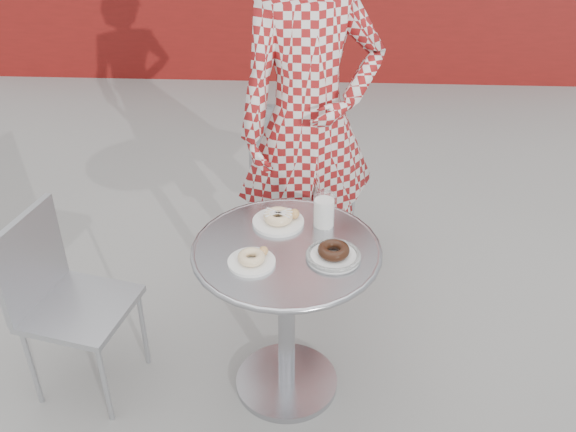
{
  "coord_description": "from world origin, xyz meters",
  "views": [
    {
      "loc": [
        0.11,
        -1.87,
        2.07
      ],
      "look_at": [
        0.01,
        0.15,
        0.78
      ],
      "focal_mm": 40.0,
      "sensor_mm": 36.0,
      "label": 1
    }
  ],
  "objects_px": {
    "bistro_table": "(286,285)",
    "chair_far": "(307,211)",
    "chair_left": "(85,338)",
    "plate_far": "(279,219)",
    "plate_near": "(252,259)",
    "milk_cup": "(324,211)",
    "seated_person": "(309,122)",
    "plate_checker": "(333,254)"
  },
  "relations": [
    {
      "from": "plate_near",
      "to": "bistro_table",
      "type": "bearing_deg",
      "value": 40.48
    },
    {
      "from": "chair_left",
      "to": "plate_far",
      "type": "xyz_separation_m",
      "value": [
        0.79,
        0.18,
        0.49
      ]
    },
    {
      "from": "chair_left",
      "to": "plate_far",
      "type": "distance_m",
      "value": 0.94
    },
    {
      "from": "bistro_table",
      "to": "seated_person",
      "type": "bearing_deg",
      "value": 84.35
    },
    {
      "from": "plate_far",
      "to": "chair_left",
      "type": "bearing_deg",
      "value": -166.95
    },
    {
      "from": "plate_near",
      "to": "chair_far",
      "type": "bearing_deg",
      "value": 80.31
    },
    {
      "from": "chair_left",
      "to": "seated_person",
      "type": "bearing_deg",
      "value": -38.96
    },
    {
      "from": "seated_person",
      "to": "plate_near",
      "type": "height_order",
      "value": "seated_person"
    },
    {
      "from": "milk_cup",
      "to": "plate_checker",
      "type": "bearing_deg",
      "value": -80.45
    },
    {
      "from": "chair_far",
      "to": "plate_far",
      "type": "xyz_separation_m",
      "value": [
        -0.1,
        -0.76,
        0.44
      ]
    },
    {
      "from": "seated_person",
      "to": "plate_far",
      "type": "bearing_deg",
      "value": -120.9
    },
    {
      "from": "seated_person",
      "to": "plate_near",
      "type": "xyz_separation_m",
      "value": [
        -0.18,
        -0.77,
        -0.18
      ]
    },
    {
      "from": "plate_near",
      "to": "milk_cup",
      "type": "distance_m",
      "value": 0.36
    },
    {
      "from": "chair_far",
      "to": "plate_near",
      "type": "height_order",
      "value": "chair_far"
    },
    {
      "from": "seated_person",
      "to": "plate_near",
      "type": "distance_m",
      "value": 0.81
    },
    {
      "from": "bistro_table",
      "to": "plate_checker",
      "type": "xyz_separation_m",
      "value": [
        0.17,
        -0.05,
        0.19
      ]
    },
    {
      "from": "chair_far",
      "to": "seated_person",
      "type": "height_order",
      "value": "seated_person"
    },
    {
      "from": "chair_left",
      "to": "milk_cup",
      "type": "bearing_deg",
      "value": -66.18
    },
    {
      "from": "bistro_table",
      "to": "plate_checker",
      "type": "distance_m",
      "value": 0.26
    },
    {
      "from": "bistro_table",
      "to": "plate_near",
      "type": "relative_size",
      "value": 4.19
    },
    {
      "from": "chair_left",
      "to": "plate_far",
      "type": "height_order",
      "value": "chair_left"
    },
    {
      "from": "chair_far",
      "to": "plate_far",
      "type": "distance_m",
      "value": 0.88
    },
    {
      "from": "bistro_table",
      "to": "milk_cup",
      "type": "relative_size",
      "value": 5.34
    },
    {
      "from": "chair_left",
      "to": "seated_person",
      "type": "relative_size",
      "value": 0.44
    },
    {
      "from": "milk_cup",
      "to": "chair_far",
      "type": "bearing_deg",
      "value": 95.73
    },
    {
      "from": "chair_left",
      "to": "plate_checker",
      "type": "bearing_deg",
      "value": -78.66
    },
    {
      "from": "seated_person",
      "to": "plate_far",
      "type": "height_order",
      "value": "seated_person"
    },
    {
      "from": "plate_checker",
      "to": "milk_cup",
      "type": "bearing_deg",
      "value": 99.55
    },
    {
      "from": "chair_left",
      "to": "seated_person",
      "type": "distance_m",
      "value": 1.31
    },
    {
      "from": "chair_far",
      "to": "plate_near",
      "type": "bearing_deg",
      "value": 97.7
    },
    {
      "from": "chair_left",
      "to": "milk_cup",
      "type": "relative_size",
      "value": 5.97
    },
    {
      "from": "bistro_table",
      "to": "seated_person",
      "type": "height_order",
      "value": "seated_person"
    },
    {
      "from": "chair_far",
      "to": "plate_near",
      "type": "xyz_separation_m",
      "value": [
        -0.17,
        -1.02,
        0.44
      ]
    },
    {
      "from": "chair_left",
      "to": "plate_near",
      "type": "relative_size",
      "value": 4.68
    },
    {
      "from": "plate_near",
      "to": "milk_cup",
      "type": "xyz_separation_m",
      "value": [
        0.25,
        0.26,
        0.05
      ]
    },
    {
      "from": "plate_far",
      "to": "plate_checker",
      "type": "height_order",
      "value": "plate_far"
    },
    {
      "from": "bistro_table",
      "to": "plate_near",
      "type": "distance_m",
      "value": 0.24
    },
    {
      "from": "bistro_table",
      "to": "plate_near",
      "type": "xyz_separation_m",
      "value": [
        -0.12,
        -0.1,
        0.19
      ]
    },
    {
      "from": "plate_near",
      "to": "milk_cup",
      "type": "bearing_deg",
      "value": 45.86
    },
    {
      "from": "seated_person",
      "to": "milk_cup",
      "type": "height_order",
      "value": "seated_person"
    },
    {
      "from": "plate_checker",
      "to": "seated_person",
      "type": "bearing_deg",
      "value": 98.2
    },
    {
      "from": "bistro_table",
      "to": "chair_far",
      "type": "relative_size",
      "value": 0.76
    }
  ]
}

